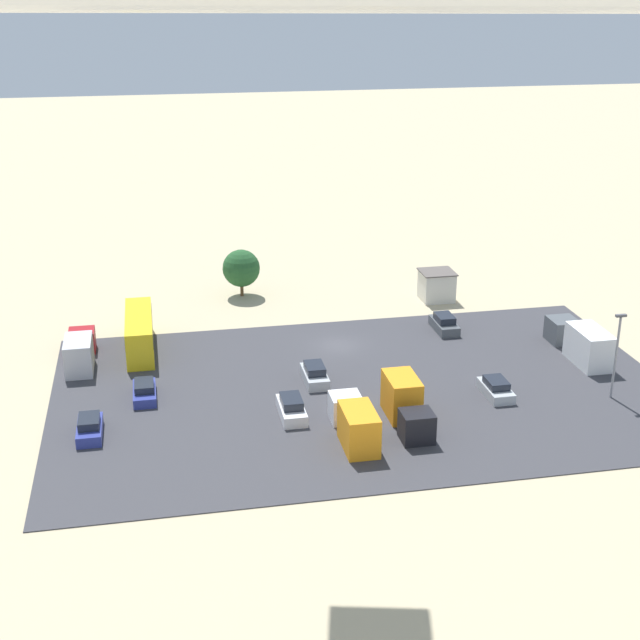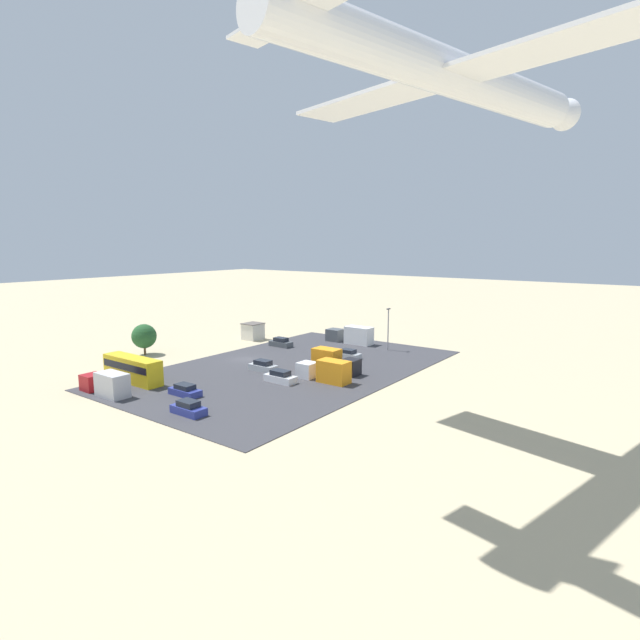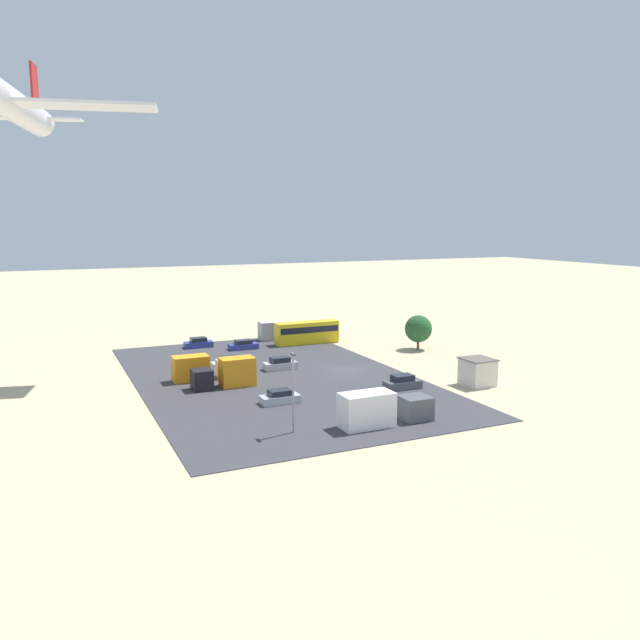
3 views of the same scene
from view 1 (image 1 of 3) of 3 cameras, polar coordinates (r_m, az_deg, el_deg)
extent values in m
plane|color=tan|center=(84.06, 1.19, -1.67)|extent=(400.00, 400.00, 0.00)
cube|color=#38383D|center=(75.22, 2.78, -4.51)|extent=(51.54, 32.02, 0.08)
cube|color=silver|center=(96.46, 7.47, 2.17)|extent=(3.35, 3.19, 3.08)
cube|color=#59514C|center=(95.96, 7.52, 3.07)|extent=(3.59, 3.43, 0.12)
cube|color=gold|center=(84.09, -11.48, -0.79)|extent=(2.41, 10.09, 3.40)
cube|color=black|center=(83.87, -11.51, -0.40)|extent=(2.45, 9.69, 0.95)
cube|color=#ADB2B7|center=(75.41, 11.18, -4.46)|extent=(1.90, 4.13, 0.83)
cube|color=#1E232D|center=(75.11, 11.22, -3.96)|extent=(1.60, 2.31, 0.61)
cube|color=silver|center=(70.64, -1.83, -5.82)|extent=(1.87, 4.50, 0.94)
cube|color=#1E232D|center=(70.27, -1.84, -5.22)|extent=(1.57, 2.52, 0.69)
cube|color=navy|center=(74.97, -11.16, -4.62)|extent=(1.85, 4.32, 0.81)
cube|color=#1E232D|center=(74.67, -11.20, -4.14)|extent=(1.56, 2.42, 0.60)
cube|color=#4C5156|center=(88.22, 7.95, -0.37)|extent=(1.90, 4.28, 0.93)
cube|color=#1E232D|center=(87.94, 7.98, 0.12)|extent=(1.60, 2.40, 0.68)
cube|color=navy|center=(69.98, -14.52, -6.84)|extent=(1.85, 4.20, 0.88)
cube|color=#1E232D|center=(69.63, -14.57, -6.29)|extent=(1.55, 2.35, 0.64)
cube|color=#ADB2B7|center=(76.38, -0.34, -3.65)|extent=(1.85, 4.31, 0.92)
cube|color=#1E232D|center=(76.05, -0.34, -3.11)|extent=(1.56, 2.41, 0.68)
cube|color=maroon|center=(85.27, -14.98, -1.28)|extent=(2.34, 2.39, 2.05)
cube|color=#B2B2B7|center=(80.94, -15.17, -2.18)|extent=(2.34, 4.25, 2.92)
cube|color=#4C5156|center=(87.55, 15.25, -0.64)|extent=(2.56, 2.82, 2.26)
cube|color=white|center=(83.01, 16.85, -1.66)|extent=(2.56, 5.01, 3.24)
cube|color=silver|center=(69.82, 1.64, -5.62)|extent=(2.37, 2.37, 2.11)
cube|color=orange|center=(65.74, 2.50, -6.98)|extent=(2.37, 4.21, 3.01)
cube|color=black|center=(67.18, 6.21, -6.78)|extent=(2.40, 2.21, 2.31)
cube|color=orange|center=(70.52, 5.25, -4.88)|extent=(2.40, 3.93, 3.31)
cylinder|color=brown|center=(97.44, -5.02, 2.01)|extent=(0.36, 0.36, 1.63)
sphere|color=#235128|center=(96.70, -5.06, 3.32)|extent=(4.06, 4.06, 4.06)
cylinder|color=gray|center=(76.23, 18.39, -2.33)|extent=(0.20, 0.20, 7.04)
cube|color=#4C4C51|center=(74.90, 18.71, 0.27)|extent=(0.90, 0.28, 0.20)
camera|label=2|loc=(45.81, -69.34, -11.04)|focal=28.00mm
camera|label=3|loc=(96.34, 53.48, 4.44)|focal=35.00mm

